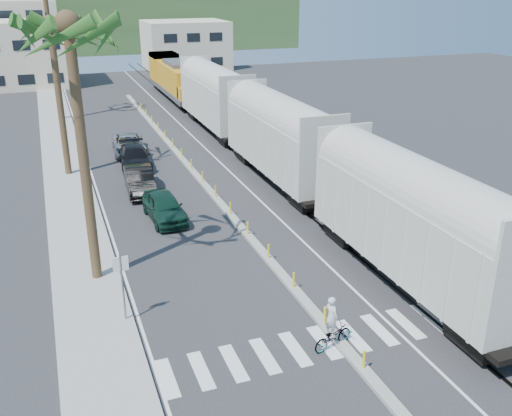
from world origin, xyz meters
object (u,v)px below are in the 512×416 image
at_px(car_lead, 164,207).
at_px(cyclist, 332,332).
at_px(car_second, 140,180).
at_px(street_sign, 122,278).

relative_size(car_lead, cyclist, 2.17).
height_order(car_lead, cyclist, cyclist).
distance_m(car_lead, car_second, 5.08).
distance_m(street_sign, car_lead, 10.54).
height_order(street_sign, cyclist, street_sign).
bearing_deg(car_second, cyclist, -75.33).
bearing_deg(car_lead, cyclist, -79.97).
height_order(car_second, cyclist, cyclist).
relative_size(street_sign, car_lead, 0.64).
xyz_separation_m(car_second, cyclist, (3.81, -19.24, -0.13)).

